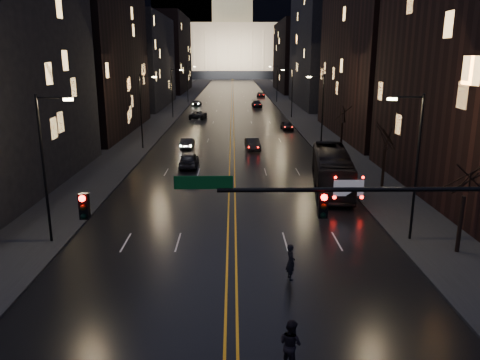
{
  "coord_description": "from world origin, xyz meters",
  "views": [
    {
      "loc": [
        0.1,
        -16.81,
        11.03
      ],
      "look_at": [
        0.52,
        10.68,
        3.77
      ],
      "focal_mm": 35.0,
      "sensor_mm": 36.0,
      "label": 1
    }
  ],
  "objects_px": {
    "oncoming_car_b": "(187,143)",
    "pedestrian_a": "(291,262)",
    "oncoming_car_a": "(189,160)",
    "traffic_signal": "(385,217)",
    "receding_car_a": "(253,144)",
    "bus": "(332,170)",
    "pedestrian_b": "(291,344)"
  },
  "relations": [
    {
      "from": "receding_car_a",
      "to": "pedestrian_a",
      "type": "height_order",
      "value": "pedestrian_a"
    },
    {
      "from": "bus",
      "to": "oncoming_car_b",
      "type": "relative_size",
      "value": 2.93
    },
    {
      "from": "oncoming_car_b",
      "to": "pedestrian_a",
      "type": "bearing_deg",
      "value": 104.44
    },
    {
      "from": "pedestrian_a",
      "to": "pedestrian_b",
      "type": "height_order",
      "value": "pedestrian_b"
    },
    {
      "from": "traffic_signal",
      "to": "oncoming_car_b",
      "type": "xyz_separation_m",
      "value": [
        -11.47,
        40.43,
        -4.42
      ]
    },
    {
      "from": "oncoming_car_b",
      "to": "receding_car_a",
      "type": "height_order",
      "value": "receding_car_a"
    },
    {
      "from": "oncoming_car_a",
      "to": "pedestrian_b",
      "type": "distance_m",
      "value": 32.94
    },
    {
      "from": "pedestrian_b",
      "to": "bus",
      "type": "bearing_deg",
      "value": -58.5
    },
    {
      "from": "bus",
      "to": "oncoming_car_b",
      "type": "distance_m",
      "value": 23.42
    },
    {
      "from": "traffic_signal",
      "to": "pedestrian_b",
      "type": "height_order",
      "value": "traffic_signal"
    },
    {
      "from": "traffic_signal",
      "to": "receding_car_a",
      "type": "bearing_deg",
      "value": 94.95
    },
    {
      "from": "oncoming_car_a",
      "to": "pedestrian_a",
      "type": "xyz_separation_m",
      "value": [
        7.45,
        -25.27,
        0.17
      ]
    },
    {
      "from": "oncoming_car_a",
      "to": "pedestrian_a",
      "type": "distance_m",
      "value": 26.34
    },
    {
      "from": "traffic_signal",
      "to": "receding_car_a",
      "type": "distance_m",
      "value": 39.69
    },
    {
      "from": "oncoming_car_b",
      "to": "pedestrian_b",
      "type": "relative_size",
      "value": 2.15
    },
    {
      "from": "bus",
      "to": "pedestrian_b",
      "type": "relative_size",
      "value": 6.3
    },
    {
      "from": "receding_car_a",
      "to": "oncoming_car_b",
      "type": "bearing_deg",
      "value": 166.46
    },
    {
      "from": "oncoming_car_b",
      "to": "traffic_signal",
      "type": "bearing_deg",
      "value": 106.69
    },
    {
      "from": "receding_car_a",
      "to": "pedestrian_a",
      "type": "bearing_deg",
      "value": -94.69
    },
    {
      "from": "oncoming_car_b",
      "to": "pedestrian_a",
      "type": "xyz_separation_m",
      "value": [
        8.57,
        -35.43,
        0.28
      ]
    },
    {
      "from": "traffic_signal",
      "to": "receding_car_a",
      "type": "xyz_separation_m",
      "value": [
        -3.41,
        39.3,
        -4.38
      ]
    },
    {
      "from": "traffic_signal",
      "to": "bus",
      "type": "height_order",
      "value": "traffic_signal"
    },
    {
      "from": "oncoming_car_a",
      "to": "traffic_signal",
      "type": "bearing_deg",
      "value": 109.39
    },
    {
      "from": "traffic_signal",
      "to": "oncoming_car_a",
      "type": "distance_m",
      "value": 32.28
    },
    {
      "from": "oncoming_car_b",
      "to": "receding_car_a",
      "type": "relative_size",
      "value": 0.95
    },
    {
      "from": "bus",
      "to": "pedestrian_a",
      "type": "relative_size",
      "value": 6.32
    },
    {
      "from": "oncoming_car_a",
      "to": "receding_car_a",
      "type": "bearing_deg",
      "value": -127.07
    },
    {
      "from": "oncoming_car_a",
      "to": "oncoming_car_b",
      "type": "relative_size",
      "value": 1.12
    },
    {
      "from": "oncoming_car_b",
      "to": "receding_car_a",
      "type": "distance_m",
      "value": 8.14
    },
    {
      "from": "oncoming_car_b",
      "to": "pedestrian_a",
      "type": "height_order",
      "value": "pedestrian_a"
    },
    {
      "from": "bus",
      "to": "oncoming_car_a",
      "type": "relative_size",
      "value": 2.62
    },
    {
      "from": "pedestrian_a",
      "to": "traffic_signal",
      "type": "bearing_deg",
      "value": -162.03
    }
  ]
}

